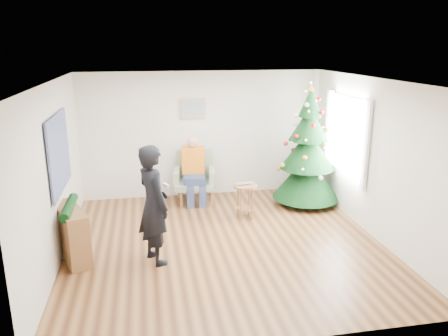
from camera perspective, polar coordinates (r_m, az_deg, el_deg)
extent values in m
plane|color=brown|center=(7.18, 0.08, -9.81)|extent=(5.00, 5.00, 0.00)
plane|color=white|center=(6.49, 0.09, 11.34)|extent=(5.00, 5.00, 0.00)
plane|color=silver|center=(9.12, -2.78, 4.39)|extent=(5.00, 0.00, 5.00)
plane|color=silver|center=(4.43, 6.05, -8.40)|extent=(5.00, 0.00, 5.00)
plane|color=silver|center=(6.75, -21.28, -0.83)|extent=(0.00, 5.00, 5.00)
plane|color=silver|center=(7.57, 19.03, 1.13)|extent=(0.00, 5.00, 5.00)
cube|color=white|center=(8.38, 15.69, 4.17)|extent=(0.04, 1.30, 1.40)
cube|color=white|center=(7.71, 17.88, 3.02)|extent=(0.05, 0.25, 1.50)
cube|color=white|center=(9.03, 13.46, 5.15)|extent=(0.05, 0.25, 1.50)
cylinder|color=#3F2816|center=(9.01, 10.58, -3.59)|extent=(0.10, 0.10, 0.31)
cone|color=black|center=(8.88, 10.71, -1.11)|extent=(1.33, 1.33, 0.87)
cone|color=black|center=(8.74, 10.90, 2.42)|extent=(1.06, 1.06, 0.77)
cone|color=black|center=(8.63, 11.08, 5.72)|extent=(0.78, 0.78, 0.66)
cone|color=black|center=(8.57, 11.22, 8.41)|extent=(0.45, 0.45, 0.56)
cone|color=gold|center=(8.54, 11.32, 10.31)|extent=(0.14, 0.14, 0.14)
cylinder|color=brown|center=(7.96, 2.79, -2.36)|extent=(0.43, 0.43, 0.04)
cylinder|color=brown|center=(8.11, 2.75, -5.26)|extent=(0.32, 0.32, 0.02)
imported|color=silver|center=(7.95, 2.79, -2.13)|extent=(0.38, 0.27, 0.03)
cube|color=gray|center=(8.85, -3.88, -2.11)|extent=(0.84, 0.79, 0.12)
cube|color=gray|center=(9.06, -3.87, 0.56)|extent=(0.76, 0.23, 0.60)
cube|color=gray|center=(8.82, -6.18, -1.14)|extent=(0.19, 0.60, 0.30)
cube|color=gray|center=(8.79, -1.61, -1.09)|extent=(0.19, 0.60, 0.30)
cube|color=navy|center=(8.73, -3.83, -1.47)|extent=(0.49, 0.50, 0.14)
cube|color=orange|center=(8.86, -4.04, 1.02)|extent=(0.48, 0.30, 0.55)
sphere|color=tan|center=(8.75, -4.08, 3.39)|extent=(0.23, 0.23, 0.23)
imported|color=black|center=(6.38, -9.20, -4.76)|extent=(0.65, 0.76, 1.77)
cube|color=white|center=(6.26, -7.58, -2.24)|extent=(0.09, 0.13, 0.04)
cube|color=brown|center=(6.94, -19.26, -8.09)|extent=(0.66, 1.04, 0.80)
cylinder|color=black|center=(6.79, -19.58, -4.84)|extent=(0.14, 0.90, 0.14)
cube|color=black|center=(6.96, -20.73, 1.85)|extent=(0.03, 1.50, 1.15)
cube|color=tan|center=(8.98, -4.08, 7.75)|extent=(0.52, 0.03, 0.42)
cube|color=gray|center=(8.95, -4.06, 7.72)|extent=(0.44, 0.02, 0.34)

